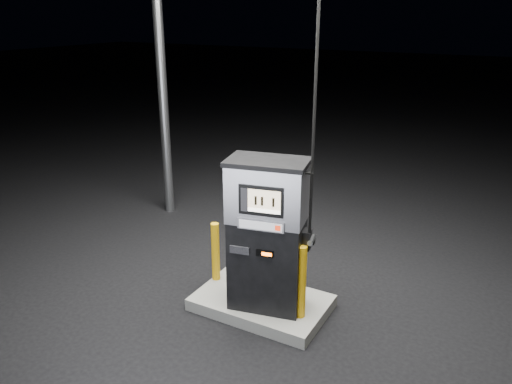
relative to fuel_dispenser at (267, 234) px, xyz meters
The scene contains 5 objects.
ground 1.09m from the fuel_dispenser, 140.75° to the left, with size 80.00×80.00×0.00m, color black.
pump_island 1.02m from the fuel_dispenser, 140.75° to the left, with size 1.60×1.00×0.15m, color slate.
fuel_dispenser is the anchor object (origin of this frame).
bollard_left 1.04m from the fuel_dispenser, 166.07° to the left, with size 0.11×0.11×0.79m, color #DE9F0C.
bollard_right 0.66m from the fuel_dispenser, ahead, with size 0.12×0.12×0.89m, color #DE9F0C.
Camera 1 is at (2.52, -4.69, 3.49)m, focal length 35.00 mm.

